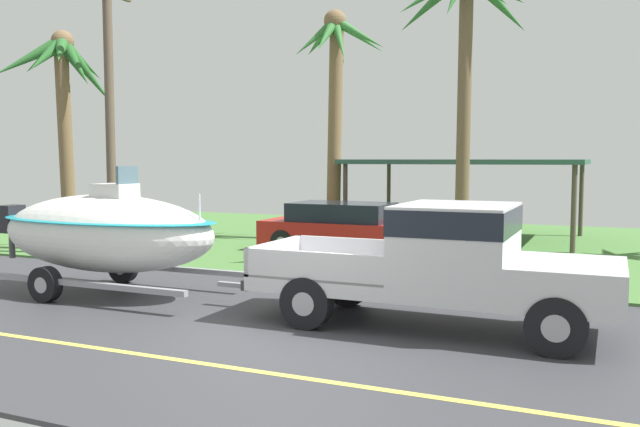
{
  "coord_description": "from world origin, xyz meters",
  "views": [
    {
      "loc": [
        4.27,
        -8.74,
        2.57
      ],
      "look_at": [
        -0.71,
        2.54,
        1.56
      ],
      "focal_mm": 37.56,
      "sensor_mm": 36.0,
      "label": 1
    }
  ],
  "objects_px": {
    "carport_awning": "(467,163)",
    "palm_tree_mid": "(466,29)",
    "boat_on_trailer": "(105,232)",
    "palm_tree_near_right": "(62,82)",
    "pickup_truck_towing": "(454,260)",
    "palm_tree_near_left": "(335,76)",
    "parked_sedan_near": "(348,229)",
    "utility_pole": "(110,109)"
  },
  "relations": [
    {
      "from": "carport_awning",
      "to": "palm_tree_mid",
      "type": "bearing_deg",
      "value": -79.57
    },
    {
      "from": "boat_on_trailer",
      "to": "palm_tree_near_right",
      "type": "bearing_deg",
      "value": 140.66
    },
    {
      "from": "boat_on_trailer",
      "to": "carport_awning",
      "type": "height_order",
      "value": "carport_awning"
    },
    {
      "from": "pickup_truck_towing",
      "to": "palm_tree_near_left",
      "type": "distance_m",
      "value": 11.79
    },
    {
      "from": "parked_sedan_near",
      "to": "carport_awning",
      "type": "distance_m",
      "value": 5.21
    },
    {
      "from": "utility_pole",
      "to": "palm_tree_near_left",
      "type": "bearing_deg",
      "value": 52.52
    },
    {
      "from": "pickup_truck_towing",
      "to": "carport_awning",
      "type": "relative_size",
      "value": 0.8
    },
    {
      "from": "pickup_truck_towing",
      "to": "carport_awning",
      "type": "xyz_separation_m",
      "value": [
        -2.08,
        11.27,
        1.39
      ]
    },
    {
      "from": "carport_awning",
      "to": "palm_tree_near_left",
      "type": "xyz_separation_m",
      "value": [
        -3.75,
        -1.87,
        2.7
      ]
    },
    {
      "from": "carport_awning",
      "to": "utility_pole",
      "type": "bearing_deg",
      "value": -137.32
    },
    {
      "from": "pickup_truck_towing",
      "to": "boat_on_trailer",
      "type": "distance_m",
      "value": 6.67
    },
    {
      "from": "palm_tree_near_left",
      "to": "parked_sedan_near",
      "type": "bearing_deg",
      "value": -60.11
    },
    {
      "from": "boat_on_trailer",
      "to": "palm_tree_near_right",
      "type": "distance_m",
      "value": 7.48
    },
    {
      "from": "boat_on_trailer",
      "to": "parked_sedan_near",
      "type": "xyz_separation_m",
      "value": [
        2.24,
        6.97,
        -0.51
      ]
    },
    {
      "from": "boat_on_trailer",
      "to": "utility_pole",
      "type": "xyz_separation_m",
      "value": [
        -3.3,
        3.99,
        2.7
      ]
    },
    {
      "from": "palm_tree_mid",
      "to": "carport_awning",
      "type": "bearing_deg",
      "value": 100.43
    },
    {
      "from": "boat_on_trailer",
      "to": "palm_tree_near_right",
      "type": "height_order",
      "value": "palm_tree_near_right"
    },
    {
      "from": "carport_awning",
      "to": "palm_tree_near_left",
      "type": "distance_m",
      "value": 4.99
    },
    {
      "from": "palm_tree_near_left",
      "to": "palm_tree_mid",
      "type": "height_order",
      "value": "palm_tree_near_left"
    },
    {
      "from": "palm_tree_near_left",
      "to": "utility_pole",
      "type": "distance_m",
      "value": 6.92
    },
    {
      "from": "pickup_truck_towing",
      "to": "parked_sedan_near",
      "type": "distance_m",
      "value": 8.27
    },
    {
      "from": "palm_tree_mid",
      "to": "utility_pole",
      "type": "bearing_deg",
      "value": -168.76
    },
    {
      "from": "utility_pole",
      "to": "palm_tree_mid",
      "type": "bearing_deg",
      "value": 11.24
    },
    {
      "from": "parked_sedan_near",
      "to": "utility_pole",
      "type": "relative_size",
      "value": 0.64
    },
    {
      "from": "palm_tree_near_left",
      "to": "pickup_truck_towing",
      "type": "bearing_deg",
      "value": -58.16
    },
    {
      "from": "pickup_truck_towing",
      "to": "carport_awning",
      "type": "height_order",
      "value": "carport_awning"
    },
    {
      "from": "carport_awning",
      "to": "palm_tree_near_right",
      "type": "bearing_deg",
      "value": -143.94
    },
    {
      "from": "carport_awning",
      "to": "utility_pole",
      "type": "distance_m",
      "value": 10.83
    },
    {
      "from": "parked_sedan_near",
      "to": "palm_tree_near_right",
      "type": "xyz_separation_m",
      "value": [
        -7.36,
        -2.77,
        3.99
      ]
    },
    {
      "from": "parked_sedan_near",
      "to": "palm_tree_near_left",
      "type": "xyz_separation_m",
      "value": [
        -1.39,
        2.43,
        4.47
      ]
    },
    {
      "from": "carport_awning",
      "to": "palm_tree_mid",
      "type": "distance_m",
      "value": 6.41
    },
    {
      "from": "pickup_truck_towing",
      "to": "boat_on_trailer",
      "type": "height_order",
      "value": "boat_on_trailer"
    },
    {
      "from": "boat_on_trailer",
      "to": "carport_awning",
      "type": "relative_size",
      "value": 0.86
    },
    {
      "from": "palm_tree_near_left",
      "to": "palm_tree_mid",
      "type": "relative_size",
      "value": 1.0
    },
    {
      "from": "pickup_truck_towing",
      "to": "utility_pole",
      "type": "bearing_deg",
      "value": 158.19
    },
    {
      "from": "parked_sedan_near",
      "to": "carport_awning",
      "type": "relative_size",
      "value": 0.68
    },
    {
      "from": "carport_awning",
      "to": "palm_tree_near_right",
      "type": "distance_m",
      "value": 12.21
    },
    {
      "from": "pickup_truck_towing",
      "to": "parked_sedan_near",
      "type": "relative_size",
      "value": 1.19
    },
    {
      "from": "parked_sedan_near",
      "to": "palm_tree_near_right",
      "type": "height_order",
      "value": "palm_tree_near_right"
    },
    {
      "from": "palm_tree_near_right",
      "to": "utility_pole",
      "type": "height_order",
      "value": "utility_pole"
    },
    {
      "from": "parked_sedan_near",
      "to": "palm_tree_near_left",
      "type": "bearing_deg",
      "value": 119.89
    },
    {
      "from": "parked_sedan_near",
      "to": "carport_awning",
      "type": "bearing_deg",
      "value": 61.32
    }
  ]
}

